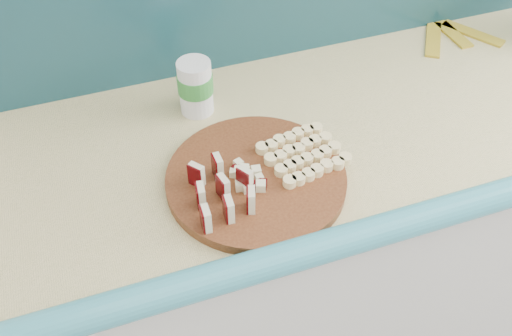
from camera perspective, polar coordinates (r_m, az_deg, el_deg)
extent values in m
cube|color=silver|center=(1.76, 17.72, -4.53)|extent=(2.20, 0.60, 0.88)
cube|color=#C9BC75|center=(1.45, 21.64, 7.11)|extent=(2.20, 0.60, 0.03)
cylinder|color=#47200F|center=(1.11, 0.00, -1.12)|extent=(0.40, 0.40, 0.02)
cube|color=beige|center=(1.00, -4.96, -5.05)|extent=(0.02, 0.03, 0.05)
cube|color=#400407|center=(1.00, -5.37, -5.22)|extent=(0.01, 0.03, 0.05)
cube|color=beige|center=(1.04, -5.46, -2.77)|extent=(0.02, 0.03, 0.05)
cube|color=#400407|center=(1.03, -5.86, -2.93)|extent=(0.01, 0.03, 0.05)
cube|color=beige|center=(1.07, -5.93, -0.64)|extent=(0.02, 0.03, 0.05)
cube|color=#400407|center=(1.07, -6.31, -0.79)|extent=(0.01, 0.03, 0.05)
cube|color=beige|center=(1.01, -2.67, -4.12)|extent=(0.02, 0.03, 0.05)
cube|color=#400407|center=(1.01, -3.07, -4.29)|extent=(0.01, 0.03, 0.05)
cube|color=beige|center=(1.05, -3.25, -1.90)|extent=(0.02, 0.03, 0.05)
cube|color=#400407|center=(1.05, -3.63, -2.05)|extent=(0.01, 0.03, 0.05)
cube|color=beige|center=(1.09, -3.78, 0.18)|extent=(0.02, 0.03, 0.05)
cube|color=#400407|center=(1.08, -4.16, 0.04)|extent=(0.01, 0.03, 0.05)
cube|color=beige|center=(1.02, -0.43, -3.21)|extent=(0.02, 0.03, 0.05)
cube|color=#400407|center=(1.02, -0.82, -3.37)|extent=(0.01, 0.03, 0.05)
cube|color=beige|center=(1.06, -1.08, -1.04)|extent=(0.02, 0.03, 0.05)
cube|color=#400407|center=(1.06, -1.46, -1.19)|extent=(0.01, 0.03, 0.05)
cube|color=#F9F1C7|center=(1.09, -0.63, -0.66)|extent=(0.02, 0.02, 0.02)
cube|color=#F9F1C7|center=(1.09, -0.52, -0.37)|extent=(0.02, 0.02, 0.02)
cube|color=#400407|center=(1.10, -0.71, -0.02)|extent=(0.02, 0.02, 0.02)
cube|color=#F9F1C7|center=(1.09, -1.06, -0.46)|extent=(0.02, 0.02, 0.02)
cube|color=#F9F1C7|center=(1.10, -1.44, -0.30)|extent=(0.02, 0.02, 0.02)
cube|color=#F9F1C7|center=(1.10, -1.99, -0.35)|extent=(0.02, 0.02, 0.02)
cube|color=#F9F1C7|center=(1.09, -1.54, -0.75)|extent=(0.02, 0.02, 0.02)
cube|color=#F9F1C7|center=(1.08, -1.87, -0.99)|extent=(0.02, 0.02, 0.02)
cube|color=#400407|center=(1.08, -1.98, -1.42)|extent=(0.02, 0.02, 0.02)
cube|color=#F9F1C7|center=(1.08, -1.27, -1.23)|extent=(0.02, 0.02, 0.02)
cube|color=#F9F1C7|center=(1.07, -1.01, -1.55)|extent=(0.02, 0.02, 0.02)
cube|color=#F9F1C7|center=(1.08, -0.83, -1.06)|extent=(0.02, 0.02, 0.02)
cube|color=#F9F1C7|center=(1.08, -0.43, -1.17)|extent=(0.02, 0.02, 0.02)
cube|color=#F9F1C7|center=(1.08, 0.08, -1.06)|extent=(0.02, 0.02, 0.02)
cube|color=#400407|center=(1.09, -0.50, -0.77)|extent=(0.02, 0.02, 0.02)
cylinder|color=#F8DF98|center=(1.08, 3.40, -1.40)|extent=(0.03, 0.03, 0.02)
cylinder|color=#F8DF98|center=(1.09, 4.35, -1.01)|extent=(0.03, 0.03, 0.02)
cylinder|color=#F8DF98|center=(1.10, 5.28, -0.62)|extent=(0.03, 0.03, 0.02)
cylinder|color=#F8DF98|center=(1.10, 6.20, -0.24)|extent=(0.03, 0.03, 0.02)
cylinder|color=#F8DF98|center=(1.11, 7.11, 0.14)|extent=(0.03, 0.03, 0.02)
cylinder|color=#F8DF98|center=(1.12, 8.00, 0.51)|extent=(0.03, 0.03, 0.02)
cylinder|color=#F8DF98|center=(1.13, 8.88, 0.87)|extent=(0.03, 0.03, 0.02)
cylinder|color=#F8DF98|center=(1.10, 2.45, -0.23)|extent=(0.03, 0.03, 0.02)
cylinder|color=#F8DF98|center=(1.11, 3.39, 0.15)|extent=(0.03, 0.03, 0.02)
cylinder|color=#F8DF98|center=(1.12, 4.31, 0.52)|extent=(0.03, 0.03, 0.02)
cylinder|color=#F8DF98|center=(1.12, 5.23, 0.89)|extent=(0.03, 0.03, 0.02)
cylinder|color=#F8DF98|center=(1.13, 6.12, 1.25)|extent=(0.03, 0.03, 0.02)
cylinder|color=#F8DF98|center=(1.14, 7.01, 1.60)|extent=(0.03, 0.03, 0.02)
cylinder|color=#F8DF98|center=(1.15, 7.88, 1.95)|extent=(0.03, 0.03, 0.02)
cylinder|color=#F8DF98|center=(1.12, 1.54, 0.90)|extent=(0.03, 0.03, 0.02)
cylinder|color=#F8DF98|center=(1.13, 2.46, 1.26)|extent=(0.03, 0.03, 0.02)
cylinder|color=#F8DF98|center=(1.14, 3.38, 1.62)|extent=(0.03, 0.03, 0.02)
cylinder|color=#F8DF98|center=(1.14, 4.28, 1.97)|extent=(0.03, 0.03, 0.02)
cylinder|color=#F8DF98|center=(1.15, 5.17, 2.32)|extent=(0.03, 0.03, 0.02)
cylinder|color=#F8DF98|center=(1.16, 6.05, 2.66)|extent=(0.03, 0.03, 0.02)
cylinder|color=#F8DF98|center=(1.17, 6.91, 2.99)|extent=(0.03, 0.03, 0.02)
cylinder|color=#F8DF98|center=(1.14, 0.66, 1.99)|extent=(0.03, 0.03, 0.02)
cylinder|color=#F8DF98|center=(1.15, 1.57, 2.33)|extent=(0.03, 0.03, 0.02)
cylinder|color=#F8DF98|center=(1.16, 2.48, 2.68)|extent=(0.03, 0.03, 0.02)
cylinder|color=#F8DF98|center=(1.17, 3.37, 3.01)|extent=(0.03, 0.03, 0.02)
cylinder|color=#F8DF98|center=(1.17, 4.25, 3.35)|extent=(0.03, 0.03, 0.02)
cylinder|color=#F8DF98|center=(1.18, 5.12, 3.67)|extent=(0.03, 0.03, 0.02)
cylinder|color=#F8DF98|center=(1.19, 5.98, 3.99)|extent=(0.03, 0.03, 0.02)
cylinder|color=white|center=(1.25, -6.07, 8.03)|extent=(0.07, 0.07, 0.13)
cylinder|color=#338C37|center=(1.24, -6.11, 8.42)|extent=(0.08, 0.08, 0.04)
cube|color=gold|center=(1.57, 17.30, 12.19)|extent=(0.12, 0.16, 0.01)
cube|color=gold|center=(1.62, 18.77, 12.86)|extent=(0.04, 0.16, 0.01)
cube|color=gold|center=(1.63, 20.86, 12.47)|extent=(0.12, 0.16, 0.01)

